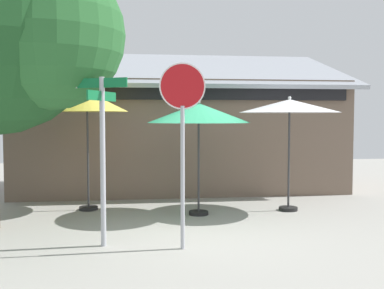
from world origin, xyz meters
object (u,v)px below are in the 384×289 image
at_px(patio_umbrella_ivory_right, 289,107).
at_px(patio_umbrella_mustard_left, 87,103).
at_px(patio_umbrella_forest_green_center, 199,114).
at_px(street_sign_post, 102,142).
at_px(stop_sign, 183,120).

bearing_deg(patio_umbrella_ivory_right, patio_umbrella_mustard_left, 172.18).
distance_m(patio_umbrella_mustard_left, patio_umbrella_forest_green_center, 2.68).
distance_m(patio_umbrella_forest_green_center, patio_umbrella_ivory_right, 2.19).
xyz_separation_m(street_sign_post, stop_sign, (1.33, -0.34, 0.36)).
distance_m(street_sign_post, patio_umbrella_ivory_right, 4.87).
height_order(stop_sign, patio_umbrella_forest_green_center, stop_sign).
bearing_deg(street_sign_post, stop_sign, -14.32).
height_order(patio_umbrella_forest_green_center, patio_umbrella_ivory_right, patio_umbrella_ivory_right).
bearing_deg(street_sign_post, patio_umbrella_forest_green_center, 49.31).
distance_m(stop_sign, patio_umbrella_forest_green_center, 2.70).
height_order(street_sign_post, patio_umbrella_ivory_right, street_sign_post).
height_order(street_sign_post, stop_sign, stop_sign).
relative_size(street_sign_post, patio_umbrella_forest_green_center, 1.11).
height_order(street_sign_post, patio_umbrella_mustard_left, patio_umbrella_mustard_left).
xyz_separation_m(patio_umbrella_mustard_left, patio_umbrella_forest_green_center, (2.53, -0.85, -0.26)).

